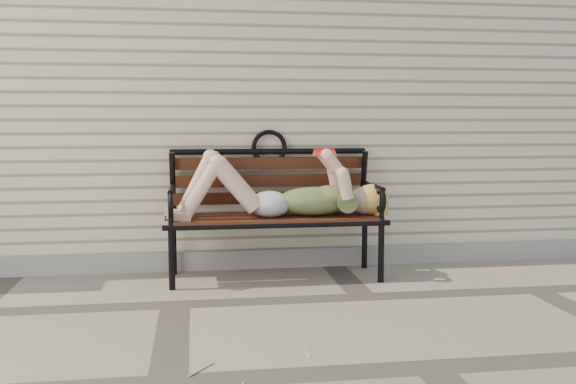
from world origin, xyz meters
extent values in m
plane|color=gray|center=(0.00, 0.00, 0.00)|extent=(80.00, 80.00, 0.00)
cube|color=beige|center=(0.00, 3.00, 1.50)|extent=(8.00, 4.00, 3.00)
cube|color=gray|center=(0.00, 0.97, 0.07)|extent=(8.00, 0.10, 0.15)
cylinder|color=black|center=(-0.03, 0.38, 0.23)|extent=(0.04, 0.04, 0.46)
cylinder|color=black|center=(-0.03, 0.84, 0.23)|extent=(0.04, 0.04, 0.46)
cylinder|color=black|center=(1.48, 0.38, 0.23)|extent=(0.04, 0.04, 0.46)
cylinder|color=black|center=(1.48, 0.84, 0.23)|extent=(0.04, 0.04, 0.46)
cube|color=#522415|center=(0.73, 0.61, 0.46)|extent=(1.55, 0.50, 0.03)
cylinder|color=black|center=(0.73, 0.38, 0.44)|extent=(1.63, 0.04, 0.04)
cylinder|color=black|center=(0.73, 0.84, 0.44)|extent=(1.63, 0.04, 0.04)
torus|color=black|center=(0.73, 0.95, 0.97)|extent=(0.28, 0.04, 0.28)
ellipsoid|color=#09313F|center=(1.01, 0.58, 0.58)|extent=(0.55, 0.32, 0.21)
ellipsoid|color=#09313F|center=(1.13, 0.58, 0.62)|extent=(0.27, 0.31, 0.16)
ellipsoid|color=#B8B8BD|center=(0.68, 0.58, 0.57)|extent=(0.31, 0.35, 0.19)
sphere|color=#DEAD96|center=(1.41, 0.58, 0.58)|extent=(0.22, 0.22, 0.22)
ellipsoid|color=#DEAD53|center=(1.46, 0.58, 0.59)|extent=(0.26, 0.26, 0.23)
cube|color=#A81F13|center=(1.09, 0.58, 0.97)|extent=(0.14, 0.02, 0.02)
cube|color=white|center=(1.09, 0.53, 0.94)|extent=(0.14, 0.09, 0.05)
cube|color=white|center=(1.09, 0.62, 0.94)|extent=(0.14, 0.09, 0.05)
cube|color=#A81F13|center=(1.09, 0.53, 0.95)|extent=(0.15, 0.10, 0.05)
cube|color=#A81F13|center=(1.09, 0.62, 0.95)|extent=(0.15, 0.10, 0.05)
cylinder|color=#DABE6A|center=(0.60, -1.28, 0.01)|extent=(0.13, 0.01, 0.01)
cylinder|color=#DABE6A|center=(0.45, -1.02, 0.01)|extent=(0.09, 0.16, 0.01)
cylinder|color=#DABE6A|center=(-0.25, -0.23, 0.01)|extent=(0.08, 0.07, 0.01)
cylinder|color=#DABE6A|center=(0.30, -1.19, 0.01)|extent=(0.10, 0.13, 0.01)
camera|label=1|loc=(0.13, -4.09, 1.18)|focal=40.00mm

